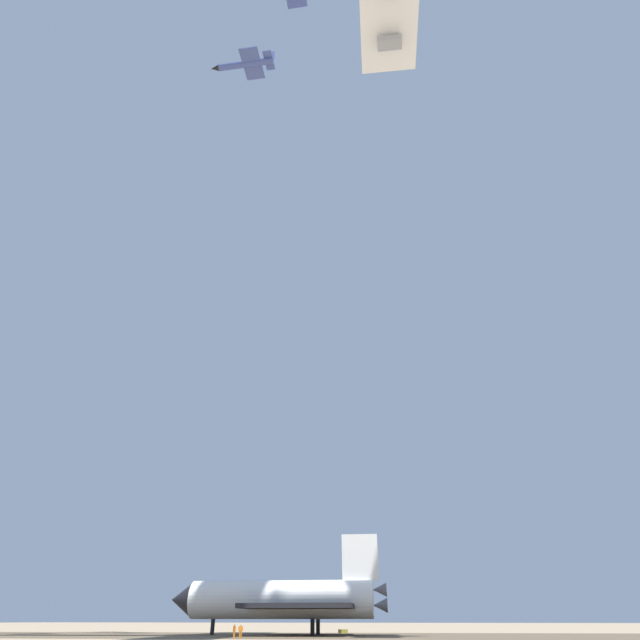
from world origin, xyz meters
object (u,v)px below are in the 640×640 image
at_px(space_shuttle, 278,600).
at_px(ground_crew_mid_fuselage, 234,630).
at_px(ground_crew_near_nose, 241,631).
at_px(ground_support_crate, 343,631).
at_px(chase_jet_trailing, 246,64).

xyz_separation_m(space_shuttle, ground_crew_mid_fuselage, (0.25, 15.90, -4.41)).
relative_size(ground_crew_near_nose, ground_support_crate, 1.18).
bearing_deg(ground_crew_near_nose, ground_support_crate, 148.56).
xyz_separation_m(ground_crew_near_nose, ground_support_crate, (-4.65, -36.22, -0.59)).
xyz_separation_m(chase_jet_trailing, ground_support_crate, (-7.21, -48.02, -114.91)).
distance_m(space_shuttle, ground_crew_mid_fuselage, 16.50).
relative_size(space_shuttle, ground_crew_mid_fuselage, 22.39).
bearing_deg(ground_support_crate, space_shuttle, 71.34).
distance_m(ground_crew_near_nose, ground_crew_mid_fuselage, 2.57).
height_order(space_shuttle, ground_support_crate, space_shuttle).
distance_m(space_shuttle, ground_crew_near_nose, 18.27).
distance_m(chase_jet_trailing, ground_crew_mid_fuselage, 115.12).
bearing_deg(space_shuttle, chase_jet_trailing, 76.85).
height_order(space_shuttle, chase_jet_trailing, chase_jet_trailing).
distance_m(ground_crew_mid_fuselage, ground_support_crate, 35.08).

